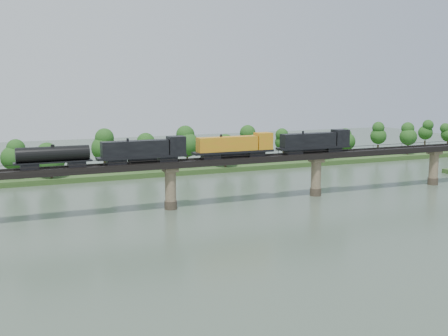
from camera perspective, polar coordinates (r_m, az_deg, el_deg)
name	(u,v)px	position (r m, az deg, el deg)	size (l,w,h in m)	color
ground	(220,243)	(106.25, -0.43, -7.58)	(400.00, 400.00, 0.00)	#38473A
far_bank	(119,171)	(185.58, -10.63, -0.33)	(300.00, 24.00, 1.60)	#29461C
bridge	(170,186)	(132.39, -5.46, -1.88)	(236.00, 30.00, 11.50)	#473A2D
bridge_superstructure	(170,160)	(131.35, -5.50, 0.84)	(220.00, 4.90, 0.75)	black
far_treeline	(95,150)	(178.52, -12.96, 1.83)	(289.06, 17.54, 13.60)	#382619
freight_train	(205,148)	(133.92, -1.94, 2.09)	(83.73, 3.26, 5.76)	black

